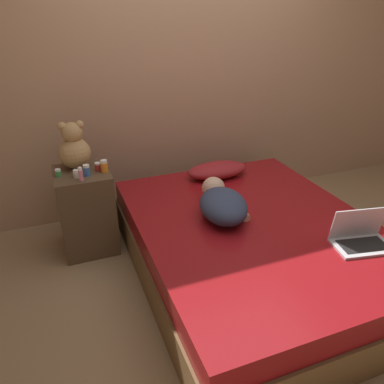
% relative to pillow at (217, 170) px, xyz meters
% --- Properties ---
extents(ground_plane, '(12.00, 12.00, 0.00)m').
position_rel_pillow_xyz_m(ground_plane, '(-0.07, -0.79, -0.50)').
color(ground_plane, '#937551').
extents(wall_back, '(8.00, 0.06, 2.60)m').
position_rel_pillow_xyz_m(wall_back, '(-0.07, 0.51, 0.80)').
color(wall_back, tan).
rests_on(wall_back, ground_plane).
extents(bed, '(1.61, 2.06, 0.44)m').
position_rel_pillow_xyz_m(bed, '(-0.07, -0.79, -0.29)').
color(bed, brown).
rests_on(bed, ground_plane).
extents(nightstand, '(0.41, 0.44, 0.67)m').
position_rel_pillow_xyz_m(nightstand, '(-1.14, -0.01, -0.17)').
color(nightstand, brown).
rests_on(nightstand, ground_plane).
extents(pillow, '(0.54, 0.28, 0.13)m').
position_rel_pillow_xyz_m(pillow, '(0.00, 0.00, 0.00)').
color(pillow, maroon).
rests_on(pillow, bed).
extents(person_lying, '(0.41, 0.65, 0.20)m').
position_rel_pillow_xyz_m(person_lying, '(-0.25, -0.62, 0.03)').
color(person_lying, '#2D3851').
rests_on(person_lying, bed).
extents(laptop, '(0.39, 0.28, 0.23)m').
position_rel_pillow_xyz_m(laptop, '(0.41, -1.27, -0.01)').
color(laptop, silver).
rests_on(laptop, bed).
extents(teddy_bear, '(0.24, 0.24, 0.37)m').
position_rel_pillow_xyz_m(teddy_bear, '(-1.16, 0.08, 0.33)').
color(teddy_bear, tan).
rests_on(teddy_bear, nightstand).
extents(bottle_green, '(0.04, 0.04, 0.06)m').
position_rel_pillow_xyz_m(bottle_green, '(-1.30, -0.04, 0.20)').
color(bottle_green, '#3D8E4C').
rests_on(bottle_green, nightstand).
extents(bottle_white, '(0.05, 0.05, 0.06)m').
position_rel_pillow_xyz_m(bottle_white, '(-1.18, -0.11, 0.20)').
color(bottle_white, white).
rests_on(bottle_white, nightstand).
extents(bottle_blue, '(0.05, 0.05, 0.08)m').
position_rel_pillow_xyz_m(bottle_blue, '(-1.11, -0.10, 0.21)').
color(bottle_blue, '#3866B2').
rests_on(bottle_blue, nightstand).
extents(bottle_pink, '(0.03, 0.03, 0.10)m').
position_rel_pillow_xyz_m(bottle_pink, '(-1.16, -0.18, 0.22)').
color(bottle_pink, pink).
rests_on(bottle_pink, nightstand).
extents(bottle_red, '(0.05, 0.05, 0.06)m').
position_rel_pillow_xyz_m(bottle_red, '(-1.02, -0.04, 0.20)').
color(bottle_red, '#B72D2D').
rests_on(bottle_red, nightstand).
extents(bottle_orange, '(0.05, 0.05, 0.09)m').
position_rel_pillow_xyz_m(bottle_orange, '(-0.97, -0.08, 0.21)').
color(bottle_orange, orange).
rests_on(bottle_orange, nightstand).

